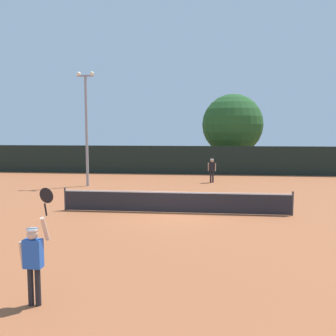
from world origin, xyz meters
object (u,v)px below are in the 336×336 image
at_px(light_pole, 86,121).
at_px(parked_car_mid, 214,158).
at_px(large_tree, 233,125).
at_px(player_receiving, 212,168).
at_px(parked_car_near, 168,158).
at_px(player_serving, 34,255).
at_px(tennis_ball, 159,197).

relative_size(light_pole, parked_car_mid, 1.71).
xyz_separation_m(large_tree, parked_car_mid, (-1.65, 4.29, -3.49)).
distance_m(player_receiving, light_pole, 9.30).
relative_size(light_pole, parked_car_near, 1.74).
distance_m(player_serving, large_tree, 29.32).
relative_size(large_tree, parked_car_mid, 1.62).
distance_m(parked_car_near, parked_car_mid, 4.92).
xyz_separation_m(tennis_ball, large_tree, (4.97, 15.52, 4.24)).
height_order(parked_car_near, parked_car_mid, same).
bearing_deg(tennis_ball, player_receiving, 64.50).
bearing_deg(parked_car_near, player_receiving, -65.62).
bearing_deg(player_serving, parked_car_mid, 82.63).
height_order(large_tree, parked_car_near, large_tree).
height_order(light_pole, parked_car_mid, light_pole).
height_order(light_pole, parked_car_near, light_pole).
xyz_separation_m(tennis_ball, parked_car_mid, (3.32, 19.80, 0.74)).
bearing_deg(player_receiving, parked_car_near, -70.45).
bearing_deg(light_pole, parked_car_mid, 61.70).
xyz_separation_m(tennis_ball, parked_car_near, (-1.52, 18.86, 0.74)).
height_order(player_receiving, parked_car_near, player_receiving).
relative_size(tennis_ball, light_pole, 0.01).
bearing_deg(large_tree, parked_car_mid, 111.09).
bearing_deg(large_tree, player_receiving, -102.13).
bearing_deg(tennis_ball, large_tree, 72.25).
height_order(large_tree, parked_car_mid, large_tree).
bearing_deg(tennis_ball, parked_car_near, 94.59).
relative_size(player_serving, tennis_ball, 36.98).
bearing_deg(light_pole, parked_car_near, 75.78).
distance_m(player_serving, parked_car_mid, 33.11).
height_order(player_serving, parked_car_near, player_serving).
xyz_separation_m(parked_car_near, parked_car_mid, (4.83, 0.95, 0.00)).
bearing_deg(player_serving, light_pole, 104.81).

